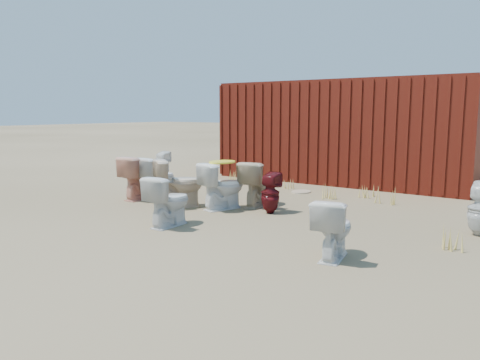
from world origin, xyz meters
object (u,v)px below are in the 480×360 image
Objects in this scene: toilet_front_a at (157,178)px; toilet_back_beige_left at (258,184)px; toilet_front_e at (333,228)px; toilet_back_a at (162,166)px; toilet_front_pink at (141,178)px; loose_tank at (223,197)px; toilet_back_beige_right at (179,183)px; toilet_front_c at (168,201)px; toilet_front_maroon at (270,193)px; toilet_back_yellowlid at (222,186)px; shipping_container at (348,131)px.

toilet_back_beige_left is at bearing -164.15° from toilet_front_a.
toilet_front_e is 3.11m from toilet_back_beige_left.
toilet_back_a is at bearing -38.81° from toilet_front_e.
loose_tank is at bearing -170.44° from toilet_front_pink.
toilet_front_a reaches higher than toilet_back_a.
toilet_front_a is at bearing 177.10° from loose_tank.
toilet_front_pink is 1.14m from toilet_back_beige_right.
toilet_front_maroon is at bearing -118.30° from toilet_front_c.
toilet_front_a is at bearing -0.31° from toilet_front_maroon.
toilet_front_maroon is at bearing 135.93° from toilet_back_beige_left.
toilet_back_beige_left is (0.27, 2.00, 0.03)m from toilet_front_c.
toilet_back_a is 0.84× the size of toilet_back_beige_right.
toilet_front_e is (1.86, -1.64, 0.01)m from toilet_front_maroon.
toilet_back_yellowlid is at bearing 179.52° from toilet_front_a.
loose_tank is (-0.98, -0.02, -0.17)m from toilet_front_maroon.
toilet_front_maroon is 2.48m from toilet_front_e.
toilet_front_pink reaches higher than toilet_back_yellowlid.
toilet_back_beige_right is (2.47, -2.09, 0.07)m from toilet_back_a.
toilet_back_beige_right is at bearing -56.69° from toilet_front_c.
toilet_back_a is 1.45× the size of loose_tank.
toilet_front_c is 2.02m from toilet_back_beige_left.
loose_tank is (-0.51, -4.40, -1.02)m from shipping_container.
shipping_container is at bearing -112.62° from toilet_front_a.
toilet_front_maroon is 0.84× the size of toilet_back_yellowlid.
toilet_front_e is at bearing 135.56° from toilet_front_maroon.
toilet_back_beige_left reaches higher than toilet_front_c.
toilet_back_yellowlid is at bearing -176.15° from toilet_front_pink.
toilet_back_yellowlid is 1.63× the size of loose_tank.
shipping_container is at bearing -78.99° from toilet_front_e.
toilet_back_yellowlid is at bearing -61.73° from loose_tank.
toilet_front_pink reaches higher than toilet_front_c.
toilet_back_beige_left is at bearing 154.17° from toilet_back_a.
toilet_front_a is at bearing -29.32° from toilet_front_e.
toilet_front_pink is at bearing 22.44° from toilet_back_yellowlid.
toilet_front_a is 1.18× the size of toilet_front_maroon.
shipping_container is 5.30m from toilet_front_pink.
toilet_front_c is 0.93× the size of toilet_back_yellowlid.
toilet_front_c reaches higher than toilet_front_e.
toilet_front_c is at bearing 110.88° from toilet_back_yellowlid.
toilet_back_beige_left is at bearing -100.39° from toilet_front_c.
toilet_back_beige_right is 1.72× the size of loose_tank.
toilet_front_c is at bearing -10.71° from toilet_front_e.
toilet_front_maroon is 0.64m from toilet_back_beige_left.
toilet_front_c is (1.75, -1.50, -0.03)m from toilet_front_a.
toilet_back_a reaches higher than loose_tank.
shipping_container is 6.98× the size of toilet_back_beige_right.
toilet_back_beige_left is (2.22, 0.73, -0.01)m from toilet_front_pink.
shipping_container is at bearing -70.10° from toilet_back_beige_right.
loose_tank is at bearing -174.48° from toilet_front_a.
shipping_container is 7.39× the size of toilet_front_a.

